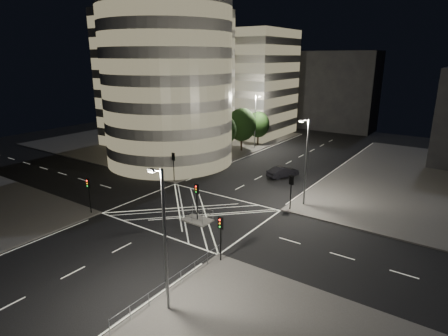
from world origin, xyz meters
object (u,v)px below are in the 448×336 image
Objects in this scene: street_lamp_left_far at (255,120)px; traffic_signal_island at (197,195)px; traffic_signal_fr at (291,186)px; street_lamp_right_near at (164,237)px; sedan at (283,172)px; street_lamp_left_near at (194,136)px; traffic_signal_nr at (221,230)px; street_lamp_right_far at (306,160)px; traffic_signal_fl at (173,162)px; traffic_signal_nl at (89,189)px; central_island at (197,220)px.

traffic_signal_island is at bearing -70.05° from street_lamp_left_far.
street_lamp_right_near is at bearing -88.25° from traffic_signal_fr.
street_lamp_left_near is at bearing 47.82° from sedan.
traffic_signal_nr is 16.03m from street_lamp_right_far.
street_lamp_left_far reaches higher than traffic_signal_fl.
traffic_signal_island is at bearing -37.54° from traffic_signal_fl.
street_lamp_left_far is at bearing 109.95° from traffic_signal_island.
sedan is at bearing 23.32° from street_lamp_left_near.
street_lamp_right_far is at bearing 6.88° from traffic_signal_fl.
street_lamp_right_far is at bearing 73.89° from traffic_signal_fr.
sedan is (-6.09, 10.43, -2.12)m from traffic_signal_fr.
traffic_signal_island is (10.80, 5.30, 0.00)m from traffic_signal_nl.
traffic_signal_fl is at bearing 142.46° from traffic_signal_island.
traffic_signal_nl is at bearing -89.01° from street_lamp_left_far.
traffic_signal_nr reaches higher than sedan.
street_lamp_left_far is (-18.24, 36.80, 2.63)m from traffic_signal_nr.
street_lamp_right_far is 1.00× the size of street_lamp_right_near.
traffic_signal_fr is 29.63m from street_lamp_left_far.
traffic_signal_fr is 0.83× the size of sedan.
sedan is (12.14, 5.23, -4.75)m from street_lamp_left_near.
street_lamp_left_far reaches higher than traffic_signal_fr.
street_lamp_left_near reaches higher than sedan.
sedan is (-6.73, 8.23, -4.75)m from street_lamp_right_far.
street_lamp_right_far is (0.64, 15.80, 2.63)m from traffic_signal_nr.
traffic_signal_fl is 13.62m from traffic_signal_island.
traffic_signal_nl and traffic_signal_nr have the same top height.
traffic_signal_nl is at bearing -90.00° from traffic_signal_fl.
traffic_signal_nl is 12.03m from traffic_signal_island.
sedan is at bearing 104.22° from traffic_signal_nr.
street_lamp_left_far is 47.88m from street_lamp_right_near.
central_island is at bearing 120.75° from street_lamp_right_near.
traffic_signal_fl is 17.60m from traffic_signal_fr.
traffic_signal_nl is 36.90m from street_lamp_left_far.
street_lamp_right_far reaches higher than central_island.
street_lamp_left_far is at bearing 109.95° from central_island.
street_lamp_left_near reaches higher than traffic_signal_fl.
central_island is 18.52m from street_lamp_left_near.
traffic_signal_fr reaches higher than sedan.
traffic_signal_nl is at bearing 180.00° from traffic_signal_nr.
street_lamp_left_far is at bearing 128.17° from traffic_signal_fr.
central_island is at bearing 26.14° from traffic_signal_nl.
traffic_signal_nl is 0.40× the size of street_lamp_left_far.
traffic_signal_fl is 0.40× the size of street_lamp_left_far.
traffic_signal_fr is (17.60, 0.00, 0.00)m from traffic_signal_fl.
traffic_signal_fr is at bearing -51.83° from street_lamp_left_far.
central_island is 13.91m from traffic_signal_fl.
street_lamp_right_far is 23.00m from street_lamp_right_near.
traffic_signal_fl is 23.36m from street_lamp_left_far.
street_lamp_left_far is at bearing 90.00° from street_lamp_left_near.
traffic_signal_nl is 24.27m from street_lamp_right_far.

